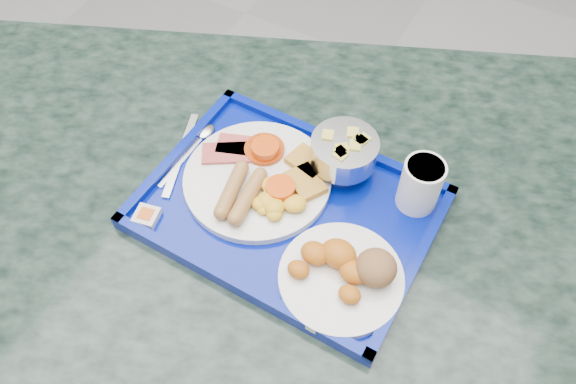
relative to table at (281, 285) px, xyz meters
The scene contains 10 objects.
floor 0.67m from the table, behind, with size 6.00×6.00×0.00m, color gray.
table is the anchor object (origin of this frame).
tray 0.22m from the table, 89.71° to the left, with size 0.44×0.33×0.03m.
main_plate 0.25m from the table, 142.99° to the left, with size 0.24×0.24×0.04m.
bread_plate 0.28m from the table, 17.71° to the right, with size 0.18×0.18×0.06m.
fruit_bowl 0.31m from the table, 72.28° to the left, with size 0.11×0.11×0.07m.
juice_cup 0.35m from the table, 37.85° to the left, with size 0.06×0.06×0.09m.
spoon 0.31m from the table, 160.26° to the left, with size 0.03×0.15×0.01m.
knife 0.31m from the table, behind, with size 0.01×0.18×0.00m, color #B8B9BB.
jam_packet 0.31m from the table, 151.31° to the right, with size 0.04×0.04×0.01m.
Camera 1 is at (0.51, -0.40, 1.56)m, focal length 35.00 mm.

